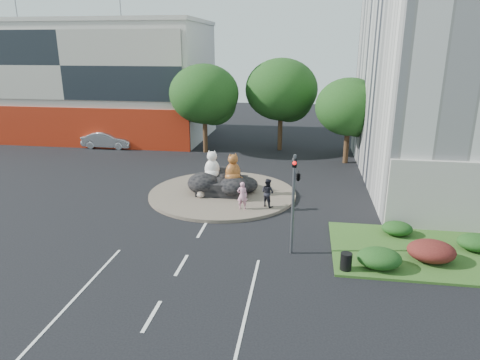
% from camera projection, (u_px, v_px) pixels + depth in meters
% --- Properties ---
extents(ground, '(120.00, 120.00, 0.00)m').
position_uv_depth(ground, '(182.00, 265.00, 19.91)').
color(ground, black).
rests_on(ground, ground).
extents(roundabout_island, '(10.00, 10.00, 0.20)m').
position_uv_depth(roundabout_island, '(223.00, 193.00, 29.31)').
color(roundabout_island, brown).
rests_on(roundabout_island, ground).
extents(rock_plinth, '(3.20, 2.60, 0.90)m').
position_uv_depth(rock_plinth, '(222.00, 186.00, 29.15)').
color(rock_plinth, black).
rests_on(rock_plinth, roundabout_island).
extents(shophouse_block, '(25.20, 12.30, 17.40)m').
position_uv_depth(shophouse_block, '(92.00, 80.00, 47.01)').
color(shophouse_block, beige).
rests_on(shophouse_block, ground).
extents(grass_verge, '(10.00, 6.00, 0.12)m').
position_uv_depth(grass_verge, '(435.00, 253.00, 20.98)').
color(grass_verge, '#2A551C').
rests_on(grass_verge, ground).
extents(tree_left, '(6.46, 6.46, 8.27)m').
position_uv_depth(tree_left, '(205.00, 97.00, 39.72)').
color(tree_left, '#382314').
rests_on(tree_left, ground).
extents(tree_mid, '(6.84, 6.84, 8.76)m').
position_uv_depth(tree_mid, '(282.00, 93.00, 40.50)').
color(tree_mid, '#382314').
rests_on(tree_mid, ground).
extents(tree_right, '(5.70, 5.70, 7.30)m').
position_uv_depth(tree_right, '(350.00, 110.00, 36.13)').
color(tree_right, '#382314').
rests_on(tree_right, ground).
extents(hedge_near_green, '(2.00, 1.60, 0.90)m').
position_uv_depth(hedge_near_green, '(379.00, 258.00, 19.38)').
color(hedge_near_green, '#193C13').
rests_on(hedge_near_green, grass_verge).
extents(hedge_red, '(2.20, 1.76, 0.99)m').
position_uv_depth(hedge_red, '(431.00, 251.00, 19.94)').
color(hedge_red, '#431212').
rests_on(hedge_red, grass_verge).
extents(hedge_mid_green, '(1.80, 1.44, 0.81)m').
position_uv_depth(hedge_mid_green, '(476.00, 242.00, 21.02)').
color(hedge_mid_green, '#193C13').
rests_on(hedge_mid_green, grass_verge).
extents(hedge_back_green, '(1.60, 1.28, 0.72)m').
position_uv_depth(hedge_back_green, '(397.00, 228.00, 22.77)').
color(hedge_back_green, '#193C13').
rests_on(hedge_back_green, grass_verge).
extents(traffic_light, '(0.44, 1.24, 5.00)m').
position_uv_depth(traffic_light, '(296.00, 183.00, 19.97)').
color(traffic_light, '#595B60').
rests_on(traffic_light, ground).
extents(street_lamp, '(2.34, 0.22, 8.06)m').
position_uv_depth(street_lamp, '(437.00, 142.00, 24.23)').
color(street_lamp, '#595B60').
rests_on(street_lamp, ground).
extents(cat_white, '(1.22, 1.07, 1.97)m').
position_uv_depth(cat_white, '(212.00, 164.00, 29.07)').
color(cat_white, white).
rests_on(cat_white, rock_plinth).
extents(cat_tabby, '(1.49, 1.42, 1.94)m').
position_uv_depth(cat_tabby, '(233.00, 167.00, 28.37)').
color(cat_tabby, '#AE5424').
rests_on(cat_tabby, rock_plinth).
extents(kitten_calico, '(0.75, 0.71, 0.99)m').
position_uv_depth(kitten_calico, '(201.00, 190.00, 28.16)').
color(kitten_calico, beige).
rests_on(kitten_calico, roundabout_island).
extents(kitten_white, '(0.70, 0.69, 0.88)m').
position_uv_depth(kitten_white, '(243.00, 194.00, 27.50)').
color(kitten_white, beige).
rests_on(kitten_white, roundabout_island).
extents(pedestrian_pink, '(0.66, 0.46, 1.73)m').
position_uv_depth(pedestrian_pink, '(242.00, 195.00, 26.02)').
color(pedestrian_pink, pink).
rests_on(pedestrian_pink, roundabout_island).
extents(pedestrian_dark, '(1.10, 1.05, 1.80)m').
position_uv_depth(pedestrian_dark, '(268.00, 193.00, 26.44)').
color(pedestrian_dark, black).
rests_on(pedestrian_dark, roundabout_island).
extents(parked_car, '(5.02, 1.82, 1.65)m').
position_uv_depth(parked_car, '(108.00, 140.00, 42.67)').
color(parked_car, '#A4A5AB').
rests_on(parked_car, ground).
extents(litter_bin, '(0.57, 0.57, 0.80)m').
position_uv_depth(litter_bin, '(346.00, 261.00, 19.19)').
color(litter_bin, black).
rests_on(litter_bin, grass_verge).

